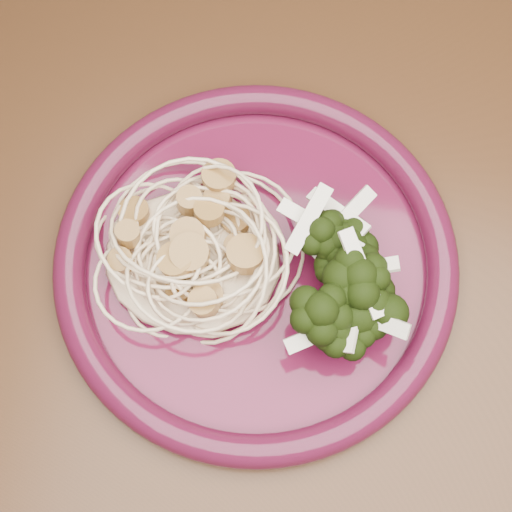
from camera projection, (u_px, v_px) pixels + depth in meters
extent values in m
plane|color=#52311C|center=(204.00, 427.00, 1.23)|extent=(3.50, 3.50, 0.00)
cube|color=#472814|center=(138.00, 304.00, 0.55)|extent=(1.20, 0.80, 0.04)
cylinder|color=#4E0E27|center=(256.00, 264.00, 0.53)|extent=(0.34, 0.34, 0.01)
torus|color=#4E0F27|center=(256.00, 259.00, 0.52)|extent=(0.35, 0.35, 0.02)
ellipsoid|color=beige|center=(192.00, 256.00, 0.51)|extent=(0.15, 0.14, 0.03)
ellipsoid|color=black|center=(336.00, 249.00, 0.51)|extent=(0.12, 0.16, 0.05)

